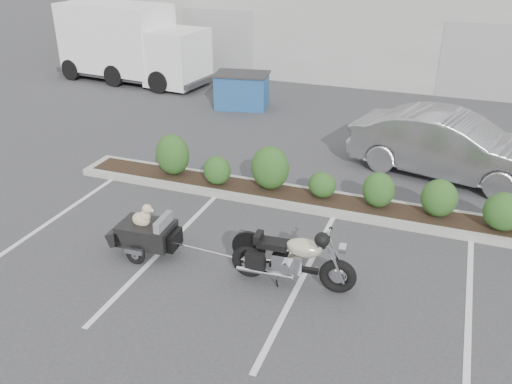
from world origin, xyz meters
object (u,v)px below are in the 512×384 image
(motorcycle, at_px, (292,259))
(sedan, at_px, (450,146))
(pet_trailer, at_px, (146,232))
(dumpster, at_px, (242,90))
(delivery_truck, at_px, (132,45))

(motorcycle, bearing_deg, sedan, 65.34)
(motorcycle, xyz_separation_m, pet_trailer, (-2.78, 0.02, -0.06))
(pet_trailer, bearing_deg, sedan, 44.99)
(sedan, distance_m, dumpster, 7.57)
(dumpster, bearing_deg, motorcycle, -73.37)
(sedan, xyz_separation_m, delivery_truck, (-12.00, 5.25, 0.61))
(pet_trailer, height_order, delivery_truck, delivery_truck)
(pet_trailer, bearing_deg, motorcycle, -3.70)
(sedan, bearing_deg, pet_trailer, 151.89)
(motorcycle, xyz_separation_m, sedan, (2.19, 5.60, 0.28))
(dumpster, bearing_deg, sedan, -37.23)
(motorcycle, distance_m, pet_trailer, 2.78)
(motorcycle, relative_size, dumpster, 1.11)
(pet_trailer, distance_m, sedan, 7.48)
(motorcycle, relative_size, sedan, 0.46)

